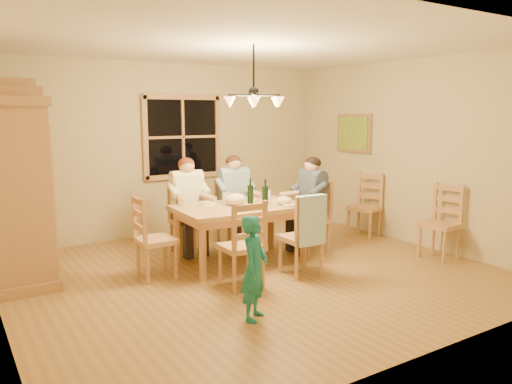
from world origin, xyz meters
TOP-DOWN VIEW (x-y plane):
  - floor at (0.00, 0.00)m, footprint 5.50×5.50m
  - ceiling at (0.00, 0.00)m, footprint 5.50×5.00m
  - wall_back at (0.00, 2.50)m, footprint 5.50×0.02m
  - wall_right at (2.75, 0.00)m, footprint 0.02×5.00m
  - window at (0.20, 2.47)m, footprint 1.30×0.06m
  - painting at (2.71, 1.20)m, footprint 0.06×0.78m
  - chandelier at (-0.00, 0.00)m, footprint 0.77×0.68m
  - armoire at (-2.42, 1.27)m, footprint 0.66×1.40m
  - dining_table at (0.07, 0.44)m, footprint 1.66×1.05m
  - chair_far_left at (-0.31, 1.22)m, footprint 0.45×0.43m
  - chair_far_right at (0.42, 1.20)m, footprint 0.45×0.43m
  - chair_near_left at (-0.36, -0.31)m, footprint 0.45×0.43m
  - chair_near_right at (0.45, -0.34)m, footprint 0.45×0.43m
  - chair_end_left at (-1.05, 0.48)m, footprint 0.43×0.45m
  - chair_end_right at (1.20, 0.40)m, footprint 0.43×0.45m
  - adult_woman at (-0.31, 1.22)m, footprint 0.41×0.43m
  - adult_plaid_man at (0.42, 1.20)m, footprint 0.41×0.43m
  - adult_slate_man at (1.20, 0.40)m, footprint 0.43×0.41m
  - towel at (0.45, -0.53)m, footprint 0.38×0.11m
  - wine_bottle_a at (0.26, 0.50)m, footprint 0.08×0.08m
  - wine_bottle_b at (0.39, 0.34)m, footprint 0.08×0.08m
  - plate_woman at (-0.28, 0.73)m, footprint 0.26×0.26m
  - plate_plaid at (0.34, 0.70)m, footprint 0.26×0.26m
  - plate_slate at (0.70, 0.45)m, footprint 0.26×0.26m
  - wine_glass_a at (-0.02, 0.68)m, footprint 0.06×0.06m
  - wine_glass_b at (0.61, 0.58)m, footprint 0.06×0.06m
  - cap at (0.58, 0.18)m, footprint 0.20×0.20m
  - napkin at (-0.01, 0.24)m, footprint 0.18×0.15m
  - cloth_bundle at (0.04, 0.51)m, footprint 0.28×0.22m
  - child at (-0.72, -1.16)m, footprint 0.43×0.41m
  - chair_spare_front at (2.45, -0.77)m, footprint 0.47×0.49m
  - chair_spare_back at (2.45, 0.63)m, footprint 0.54×0.56m

SIDE VIEW (x-z plane):
  - floor at x=0.00m, z-range 0.00..0.00m
  - chair_far_left at x=-0.31m, z-range -0.19..0.80m
  - chair_far_right at x=0.42m, z-range -0.19..0.80m
  - chair_near_left at x=-0.36m, z-range -0.19..0.80m
  - chair_near_right at x=0.45m, z-range -0.19..0.80m
  - chair_end_left at x=-1.05m, z-range -0.19..0.80m
  - chair_end_right at x=1.20m, z-range -0.19..0.80m
  - chair_spare_front at x=2.45m, z-range -0.19..0.80m
  - chair_spare_back at x=2.45m, z-range -0.19..0.80m
  - child at x=-0.72m, z-range 0.00..1.00m
  - dining_table at x=0.07m, z-range 0.27..1.03m
  - towel at x=0.45m, z-range 0.41..0.99m
  - plate_woman at x=-0.28m, z-range 0.76..0.78m
  - plate_plaid at x=0.34m, z-range 0.76..0.78m
  - plate_slate at x=0.70m, z-range 0.76..0.78m
  - napkin at x=-0.01m, z-range 0.76..0.79m
  - cap at x=0.58m, z-range 0.76..0.87m
  - wine_glass_a at x=-0.02m, z-range 0.76..0.90m
  - wine_glass_b at x=0.61m, z-range 0.76..0.90m
  - cloth_bundle at x=0.04m, z-range 0.76..0.91m
  - adult_woman at x=-0.31m, z-range 0.40..1.28m
  - adult_plaid_man at x=0.42m, z-range 0.40..1.28m
  - adult_slate_man at x=1.20m, z-range 0.40..1.28m
  - wine_bottle_a at x=0.26m, z-range 0.76..1.09m
  - wine_bottle_b at x=0.39m, z-range 0.76..1.09m
  - armoire at x=-2.42m, z-range -0.09..2.21m
  - wall_back at x=0.00m, z-range 0.00..2.70m
  - wall_right at x=2.75m, z-range 0.00..2.70m
  - window at x=0.20m, z-range 0.90..2.20m
  - painting at x=2.71m, z-range 1.28..1.92m
  - chandelier at x=0.00m, z-range 1.72..2.43m
  - ceiling at x=0.00m, z-range 2.69..2.71m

